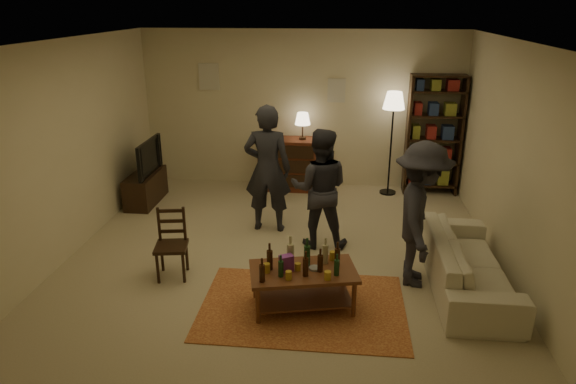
# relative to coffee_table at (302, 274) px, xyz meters

# --- Properties ---
(floor) EXTENTS (6.00, 6.00, 0.00)m
(floor) POSITION_rel_coffee_table_xyz_m (-0.35, 1.03, -0.40)
(floor) COLOR #C6B793
(floor) RESTS_ON ground
(room_shell) EXTENTS (6.00, 6.00, 6.00)m
(room_shell) POSITION_rel_coffee_table_xyz_m (-1.00, 4.01, 1.41)
(room_shell) COLOR beige
(room_shell) RESTS_ON ground
(rug) EXTENTS (2.20, 1.50, 0.01)m
(rug) POSITION_rel_coffee_table_xyz_m (0.01, -0.00, -0.40)
(rug) COLOR #9A4021
(rug) RESTS_ON ground
(coffee_table) EXTENTS (1.23, 0.84, 0.80)m
(coffee_table) POSITION_rel_coffee_table_xyz_m (0.00, 0.00, 0.00)
(coffee_table) COLOR brown
(coffee_table) RESTS_ON ground
(dining_chair) EXTENTS (0.43, 0.43, 0.86)m
(dining_chair) POSITION_rel_coffee_table_xyz_m (-1.61, 0.55, 0.04)
(dining_chair) COLOR black
(dining_chair) RESTS_ON ground
(tv_stand) EXTENTS (0.40, 1.00, 1.06)m
(tv_stand) POSITION_rel_coffee_table_xyz_m (-2.79, 2.83, -0.02)
(tv_stand) COLOR black
(tv_stand) RESTS_ON ground
(dresser) EXTENTS (1.00, 0.50, 1.36)m
(dresser) POSITION_rel_coffee_table_xyz_m (-0.54, 3.74, 0.07)
(dresser) COLOR maroon
(dresser) RESTS_ON ground
(bookshelf) EXTENTS (0.90, 0.34, 2.02)m
(bookshelf) POSITION_rel_coffee_table_xyz_m (1.90, 3.81, 0.63)
(bookshelf) COLOR black
(bookshelf) RESTS_ON ground
(floor_lamp) EXTENTS (0.36, 0.36, 1.75)m
(floor_lamp) POSITION_rel_coffee_table_xyz_m (1.19, 3.68, 1.08)
(floor_lamp) COLOR black
(floor_lamp) RESTS_ON ground
(sofa) EXTENTS (0.81, 2.08, 0.61)m
(sofa) POSITION_rel_coffee_table_xyz_m (1.85, 0.63, -0.10)
(sofa) COLOR beige
(sofa) RESTS_ON ground
(person_left) EXTENTS (0.67, 0.45, 1.82)m
(person_left) POSITION_rel_coffee_table_xyz_m (-0.65, 2.01, 0.51)
(person_left) COLOR #212228
(person_left) RESTS_ON ground
(person_right) EXTENTS (0.79, 0.62, 1.62)m
(person_right) POSITION_rel_coffee_table_xyz_m (0.10, 1.56, 0.40)
(person_right) COLOR #2A2932
(person_right) RESTS_ON ground
(person_by_sofa) EXTENTS (0.75, 1.16, 1.70)m
(person_by_sofa) POSITION_rel_coffee_table_xyz_m (1.28, 0.69, 0.45)
(person_by_sofa) COLOR #28272F
(person_by_sofa) RESTS_ON ground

